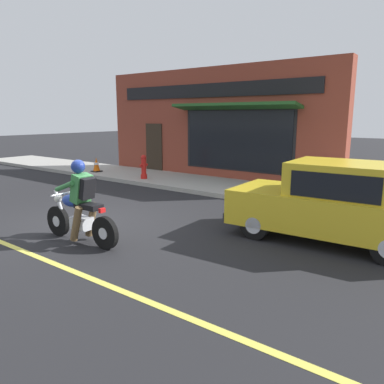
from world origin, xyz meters
name	(u,v)px	position (x,y,z in m)	size (l,w,h in m)	color
ground_plane	(87,224)	(0.00, 0.00, 0.00)	(80.00, 80.00, 0.00)	black
sidewalk_curb	(153,178)	(5.42, 3.00, 0.07)	(2.60, 22.00, 0.14)	#9E9B93
storefront_building	(212,124)	(6.95, 1.29, 2.11)	(1.25, 10.12, 4.20)	brown
motorcycle_with_rider	(80,208)	(-0.83, -0.92, 0.68)	(0.56, 2.02, 1.62)	black
car_hatchback	(332,203)	(2.16, -4.76, 0.77)	(1.84, 3.86, 1.57)	black
trash_bin	(311,180)	(5.36, -3.22, 0.64)	(0.56, 0.56, 0.98)	#2D2D33
fire_hydrant	(144,167)	(4.74, 2.83, 0.57)	(0.36, 0.24, 0.88)	red
traffic_cone	(96,165)	(4.80, 5.64, 0.43)	(0.36, 0.36, 0.60)	black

